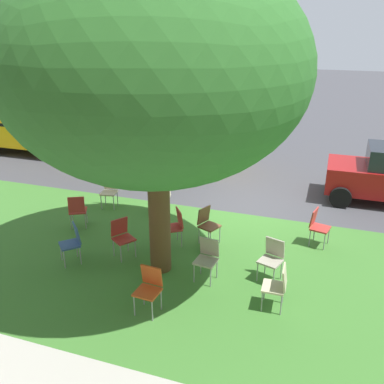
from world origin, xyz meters
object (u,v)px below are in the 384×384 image
street_tree (155,70)px  chair_5 (163,196)px  chair_6 (175,224)px  chair_2 (149,286)px  chair_0 (207,222)px  chair_9 (77,209)px  chair_4 (207,256)px  chair_7 (278,284)px  chair_10 (272,256)px  school_bus (87,111)px  chair_8 (73,241)px  chair_3 (122,235)px  chair_11 (110,189)px  chair_1 (318,224)px

street_tree → chair_5: bearing=-68.7°
street_tree → chair_6: 3.73m
chair_2 → chair_5: (1.37, -3.96, 0.00)m
chair_0 → chair_9: 3.33m
chair_4 → chair_7: same height
chair_2 → chair_6: bearing=-79.9°
chair_2 → chair_10: bearing=-138.0°
chair_7 → street_tree: bearing=-12.6°
chair_0 → chair_2: (0.24, 2.78, 0.00)m
school_bus → chair_9: bearing=118.5°
chair_4 → chair_7: (-1.48, 0.51, 0.00)m
street_tree → chair_2: (-0.35, 1.36, -3.56)m
street_tree → chair_4: (-1.03, 0.05, -3.56)m
chair_0 → chair_8: (2.49, 1.77, 0.00)m
chair_2 → school_bus: (6.07, -7.99, 1.24)m
chair_3 → school_bus: school_bus is taller
chair_5 → chair_6: size_ratio=1.00×
chair_2 → chair_8: 2.47m
chair_0 → chair_3: (1.61, 1.19, 0.00)m
chair_0 → chair_11: same height
chair_1 → chair_2: 4.42m
chair_5 → chair_9: bearing=41.2°
street_tree → chair_8: street_tree is taller
street_tree → chair_4: 3.71m
chair_7 → chair_9: bearing=-17.7°
chair_9 → chair_11: size_ratio=1.00×
chair_11 → chair_9: bearing=85.9°
chair_3 → chair_6: bearing=-137.2°
chair_6 → chair_4: bearing=134.5°
chair_2 → school_bus: school_bus is taller
chair_4 → chair_5: (2.05, -2.64, 0.00)m
chair_8 → chair_10: 4.22m
chair_2 → chair_9: 3.94m
school_bus → street_tree: bearing=130.8°
chair_6 → chair_1: bearing=-161.4°
chair_1 → street_tree: bearing=35.0°
chair_2 → chair_8: bearing=-24.2°
chair_9 → chair_10: size_ratio=1.00×
chair_5 → school_bus: size_ratio=0.08×
chair_2 → chair_8: (2.25, -1.01, 0.00)m
chair_7 → chair_8: bearing=-2.7°
chair_5 → chair_11: size_ratio=1.00×
chair_7 → chair_2: bearing=20.4°
chair_1 → chair_2: bearing=52.4°
chair_0 → chair_8: 3.05m
chair_8 → chair_11: size_ratio=1.00×
chair_1 → chair_7: same height
chair_4 → chair_9: bearing=-17.1°
chair_10 → chair_5: bearing=-34.3°
chair_2 → chair_3: (1.37, -1.59, 0.00)m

